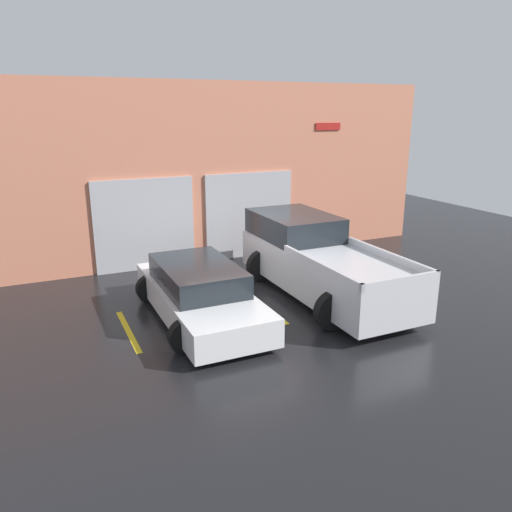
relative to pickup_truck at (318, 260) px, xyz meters
The scene contains 7 objects.
ground_plane 1.96m from the pickup_truck, 153.41° to the left, with size 28.00×28.00×0.00m, color black.
shophouse_building 4.70m from the pickup_truck, 111.18° to the left, with size 15.08×0.68×5.21m.
pickup_truck is the anchor object (origin of this frame).
sedan_white 3.18m from the pickup_truck, behind, with size 2.19×4.57×1.22m.
parking_stripe_far_left 4.82m from the pickup_truck, behind, with size 0.12×2.20×0.01m, color gold.
parking_stripe_left 1.81m from the pickup_truck, 169.33° to the right, with size 0.12×2.20×0.01m, color gold.
parking_stripe_centre 1.81m from the pickup_truck, 10.67° to the right, with size 0.12×2.20×0.01m, color gold.
Camera 1 is at (-4.72, -10.81, 4.42)m, focal length 35.00 mm.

